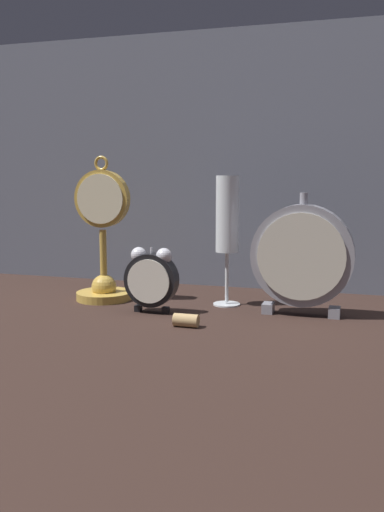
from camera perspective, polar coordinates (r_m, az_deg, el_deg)
name	(u,v)px	position (r m, az deg, el deg)	size (l,w,h in m)	color
ground_plane	(179,320)	(1.00, -1.35, -6.42)	(4.00, 4.00, 0.00)	black
fabric_backdrop_drape	(224,161)	(1.28, 3.26, 9.46)	(1.55, 0.01, 0.56)	slate
pocket_watch_on_stand	(103,250)	(1.16, -8.89, 0.61)	(0.11, 0.11, 0.29)	gold
alarm_clock_twin_bell	(151,277)	(1.04, -4.09, -2.09)	(0.10, 0.03, 0.12)	black
mantel_clock_silver	(302,256)	(1.03, 10.96, -0.02)	(0.18, 0.04, 0.22)	gray
champagne_flute	(227,222)	(1.09, 3.55, 3.38)	(0.05, 0.05, 0.25)	silver
wine_cork	(186,320)	(0.95, -0.60, -6.45)	(0.02, 0.02, 0.04)	tan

